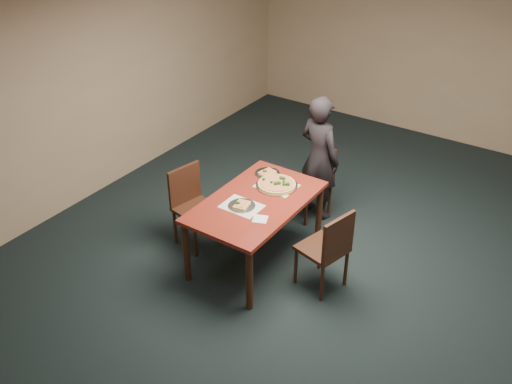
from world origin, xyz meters
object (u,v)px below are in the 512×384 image
Objects in this scene: pizza_pan at (277,184)px; slice_plate_far at (267,173)px; dining_table at (256,208)px; diner at (319,158)px; chair_right at (328,247)px; chair_far at (315,175)px; slice_plate_near at (242,205)px; chair_left at (192,202)px.

pizza_pan reaches higher than slice_plate_far.
dining_table is 0.58m from slice_plate_far.
diner reaches higher than pizza_pan.
chair_right is at bearing -26.45° from slice_plate_far.
chair_far is at bearing -131.33° from chair_right.
chair_far reaches higher than slice_plate_far.
dining_table is 0.98× the size of diner.
diner is 0.71m from slice_plate_far.
pizza_pan reaches higher than slice_plate_near.
pizza_pan is at bearing 98.99° from diner.
chair_left is at bearing -149.16° from pizza_pan.
diner is at bearing 30.57° from chair_far.
chair_far reaches higher than dining_table.
slice_plate_near is at bearing -64.83° from chair_right.
slice_plate_far is at bearing 111.25° from dining_table.
dining_table is at bearing -68.75° from slice_plate_far.
slice_plate_far is at bearing -90.52° from chair_far.
slice_plate_far is at bearing 78.77° from diner.
dining_table is 0.80m from chair_left.
chair_right is 2.01× the size of pizza_pan.
slice_plate_near is (-0.12, -1.34, 0.25)m from chair_far.
pizza_pan is at bearing -70.27° from chair_far.
pizza_pan is (-0.84, 0.37, 0.26)m from chair_right.
chair_left is 0.90m from slice_plate_far.
chair_far is at bearing 22.53° from diner.
diner is at bearing -132.75° from chair_right.
diner reaches higher than dining_table.
chair_left is at bearing 175.00° from slice_plate_near.
diner is at bearing 85.02° from dining_table.
slice_plate_near is (-0.92, -0.18, 0.25)m from chair_right.
slice_plate_near is 0.72m from slice_plate_far.
chair_far is (0.06, 1.16, -0.14)m from dining_table.
chair_left is at bearing -100.98° from chair_far.
diner reaches higher than slice_plate_far.
chair_right is at bearing 137.36° from diner.
chair_far is 0.60× the size of diner.
slice_plate_far reaches higher than dining_table.
chair_left is at bearing -171.64° from dining_table.
slice_plate_near reaches higher than dining_table.
chair_right is 3.25× the size of slice_plate_far.
chair_right reaches higher than slice_plate_far.
chair_left is (-0.84, -1.28, 0.00)m from chair_far.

